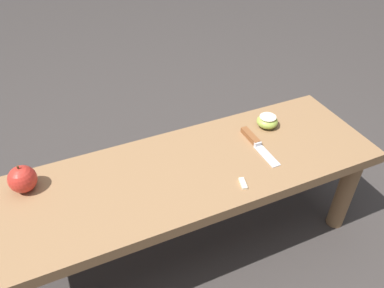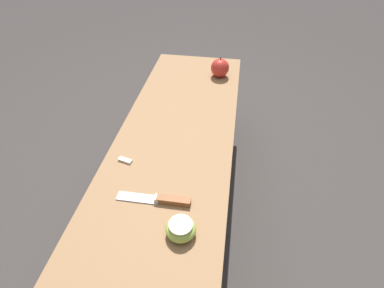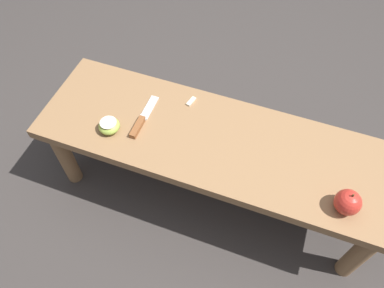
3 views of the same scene
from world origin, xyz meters
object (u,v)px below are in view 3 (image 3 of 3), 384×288
object	(u,v)px
wooden_bench	(214,148)
knife	(141,122)
apple_cut	(109,126)
apple_whole	(348,202)

from	to	relation	value
wooden_bench	knife	bearing A→B (deg)	-174.54
wooden_bench	apple_cut	bearing A→B (deg)	-166.00
knife	apple_cut	distance (m)	0.12
knife	apple_cut	world-z (taller)	apple_cut
knife	apple_whole	size ratio (longest dim) A/B	2.26
knife	wooden_bench	bearing A→B (deg)	-85.06
apple_whole	apple_cut	size ratio (longest dim) A/B	1.21
wooden_bench	apple_whole	world-z (taller)	apple_whole
wooden_bench	apple_whole	bearing A→B (deg)	-13.91
wooden_bench	apple_cut	distance (m)	0.41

